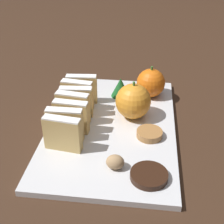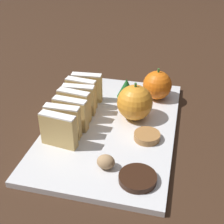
{
  "view_description": "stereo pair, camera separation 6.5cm",
  "coord_description": "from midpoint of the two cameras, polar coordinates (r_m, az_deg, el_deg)",
  "views": [
    {
      "loc": [
        0.07,
        -0.55,
        0.39
      ],
      "look_at": [
        0.0,
        0.0,
        0.04
      ],
      "focal_mm": 50.0,
      "sensor_mm": 36.0,
      "label": 1
    },
    {
      "loc": [
        0.13,
        -0.53,
        0.39
      ],
      "look_at": [
        0.0,
        0.0,
        0.04
      ],
      "focal_mm": 50.0,
      "sensor_mm": 36.0,
      "label": 2
    }
  ],
  "objects": [
    {
      "name": "evergreen_sprig",
      "position": [
        0.76,
        -0.89,
        4.49
      ],
      "size": [
        0.05,
        0.05,
        0.05
      ],
      "color": "#195623",
      "rests_on": "serving_platter"
    },
    {
      "name": "stollen_slice_fifth",
      "position": [
        0.69,
        -9.26,
        1.79
      ],
      "size": [
        0.07,
        0.02,
        0.07
      ],
      "color": "tan",
      "rests_on": "serving_platter"
    },
    {
      "name": "stollen_slice_back",
      "position": [
        0.74,
        -8.09,
        4.11
      ],
      "size": [
        0.07,
        0.02,
        0.07
      ],
      "color": "tan",
      "rests_on": "serving_platter"
    },
    {
      "name": "stollen_slice_fourth",
      "position": [
        0.66,
        -10.02,
        0.5
      ],
      "size": [
        0.07,
        0.03,
        0.07
      ],
      "color": "tan",
      "rests_on": "serving_platter"
    },
    {
      "name": "chocolate_cookie",
      "position": [
        0.54,
        3.29,
        -11.65
      ],
      "size": [
        0.06,
        0.06,
        0.01
      ],
      "color": "black",
      "rests_on": "serving_platter"
    },
    {
      "name": "gingerbread_cookie",
      "position": [
        0.63,
        3.93,
        -4.08
      ],
      "size": [
        0.05,
        0.05,
        0.01
      ],
      "color": "#A3703D",
      "rests_on": "serving_platter"
    },
    {
      "name": "stollen_slice_second",
      "position": [
        0.61,
        -11.62,
        -2.38
      ],
      "size": [
        0.07,
        0.02,
        0.07
      ],
      "color": "tan",
      "rests_on": "serving_platter"
    },
    {
      "name": "serving_platter",
      "position": [
        0.67,
        -2.78,
        -2.7
      ],
      "size": [
        0.27,
        0.42,
        0.01
      ],
      "color": "silver",
      "rests_on": "ground_plane"
    },
    {
      "name": "stollen_slice_front",
      "position": [
        0.59,
        -12.16,
        -4.01
      ],
      "size": [
        0.07,
        0.03,
        0.07
      ],
      "color": "tan",
      "rests_on": "serving_platter"
    },
    {
      "name": "walnut",
      "position": [
        0.55,
        -2.85,
        -9.25
      ],
      "size": [
        0.03,
        0.03,
        0.03
      ],
      "color": "tan",
      "rests_on": "serving_platter"
    },
    {
      "name": "orange_near",
      "position": [
        0.76,
        4.68,
        5.26
      ],
      "size": [
        0.07,
        0.07,
        0.08
      ],
      "color": "orange",
      "rests_on": "serving_platter"
    },
    {
      "name": "stollen_slice_third",
      "position": [
        0.64,
        -10.39,
        -0.91
      ],
      "size": [
        0.07,
        0.02,
        0.07
      ],
      "color": "tan",
      "rests_on": "serving_platter"
    },
    {
      "name": "ground_plane",
      "position": [
        0.67,
        -2.77,
        -3.12
      ],
      "size": [
        6.0,
        6.0,
        0.0
      ],
      "primitive_type": "plane",
      "color": "#382316"
    },
    {
      "name": "stollen_slice_sixth",
      "position": [
        0.71,
        -8.96,
        3.01
      ],
      "size": [
        0.07,
        0.03,
        0.07
      ],
      "color": "tan",
      "rests_on": "serving_platter"
    },
    {
      "name": "orange_far",
      "position": [
        0.67,
        1.13,
        1.9
      ],
      "size": [
        0.08,
        0.08,
        0.08
      ],
      "color": "orange",
      "rests_on": "serving_platter"
    }
  ]
}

